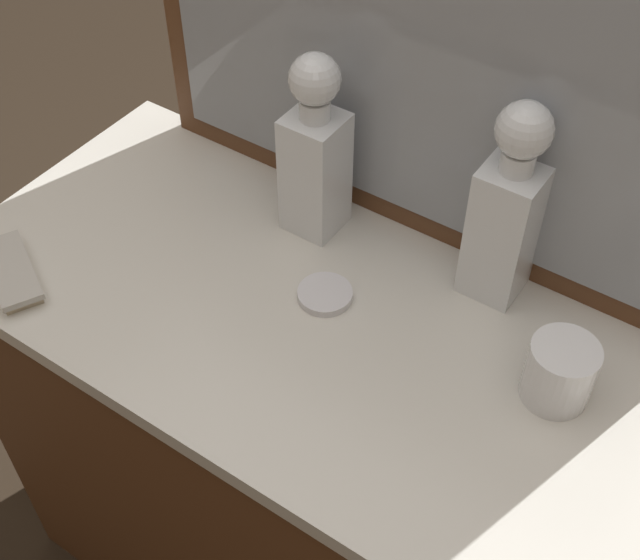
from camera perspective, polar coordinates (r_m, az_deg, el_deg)
name	(u,v)px	position (r m, az deg, el deg)	size (l,w,h in m)	color
dresser	(320,476)	(1.52, 0.00, -13.09)	(1.12, 0.52, 0.84)	brown
dresser_mirror	(425,58)	(1.15, 7.06, 14.66)	(0.91, 0.03, 0.58)	brown
crystal_decanter_left	(505,220)	(1.16, 12.37, 3.95)	(0.08, 0.08, 0.31)	white
crystal_decanter_far_right	(315,162)	(1.24, -0.33, 7.97)	(0.08, 0.08, 0.30)	white
crystal_tumbler_far_left	(559,374)	(1.11, 15.80, -6.12)	(0.09, 0.09, 0.09)	white
silver_brush_center	(12,273)	(1.30, -20.03, 0.46)	(0.16, 0.12, 0.02)	#B7A88C
porcelain_dish	(325,294)	(1.20, 0.34, -0.97)	(0.08, 0.08, 0.01)	silver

